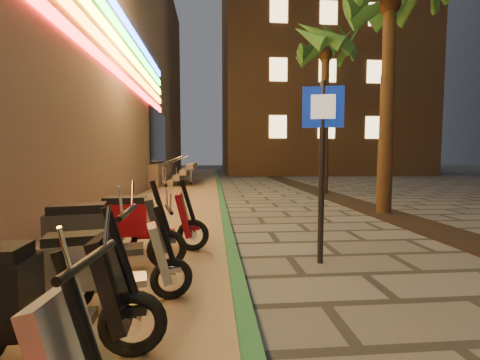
{
  "coord_description": "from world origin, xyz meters",
  "views": [
    {
      "loc": [
        -1.19,
        -1.6,
        1.59
      ],
      "look_at": [
        -0.75,
        3.74,
        1.2
      ],
      "focal_mm": 24.0,
      "sensor_mm": 36.0,
      "label": 1
    }
  ],
  "objects": [
    {
      "name": "apartment_block",
      "position": [
        9.0,
        32.0,
        12.5
      ],
      "size": [
        18.0,
        16.06,
        25.0
      ],
      "color": "brown",
      "rests_on": "ground"
    },
    {
      "name": "palm_c",
      "position": [
        3.6,
        7.0,
        5.73
      ],
      "size": [
        2.97,
        3.02,
        6.91
      ],
      "color": "#472D19",
      "rests_on": "ground"
    },
    {
      "name": "scooter_6",
      "position": [
        -2.65,
        0.85,
        0.53
      ],
      "size": [
        1.73,
        0.6,
        1.21
      ],
      "rotation": [
        0.0,
        0.0,
        0.07
      ],
      "color": "black",
      "rests_on": "ground"
    },
    {
      "name": "planting_strip",
      "position": [
        3.6,
        5.0,
        0.01
      ],
      "size": [
        1.2,
        40.0,
        0.02
      ],
      "primitive_type": "cube",
      "color": "black",
      "rests_on": "ground"
    },
    {
      "name": "scooter_7",
      "position": [
        -2.36,
        1.76,
        0.46
      ],
      "size": [
        1.5,
        0.72,
        1.06
      ],
      "rotation": [
        0.0,
        0.0,
        0.24
      ],
      "color": "black",
      "rests_on": "ground"
    },
    {
      "name": "scooter_8",
      "position": [
        -2.69,
        2.75,
        0.55
      ],
      "size": [
        1.8,
        0.82,
        1.27
      ],
      "rotation": [
        0.0,
        0.0,
        0.21
      ],
      "color": "black",
      "rests_on": "ground"
    },
    {
      "name": "scooter_9",
      "position": [
        -2.36,
        3.73,
        0.53
      ],
      "size": [
        1.73,
        0.61,
        1.22
      ],
      "rotation": [
        0.0,
        0.0,
        0.04
      ],
      "color": "black",
      "rests_on": "ground"
    },
    {
      "name": "pedestrian_sign",
      "position": [
        0.4,
        2.99,
        1.74
      ],
      "size": [
        0.58,
        0.18,
        2.68
      ],
      "rotation": [
        0.0,
        0.0,
        -0.25
      ],
      "color": "black",
      "rests_on": "ground"
    },
    {
      "name": "palm_d",
      "position": [
        3.6,
        12.0,
        5.94
      ],
      "size": [
        2.97,
        3.02,
        7.16
      ],
      "color": "#472D19",
      "rests_on": "ground"
    },
    {
      "name": "parking_strip",
      "position": [
        -2.6,
        10.0,
        0.01
      ],
      "size": [
        3.4,
        60.0,
        0.01
      ],
      "primitive_type": "cube",
      "color": "#8C7251",
      "rests_on": "ground"
    },
    {
      "name": "green_curb",
      "position": [
        -0.9,
        10.0,
        0.05
      ],
      "size": [
        0.18,
        60.0,
        0.1
      ],
      "primitive_type": "cube",
      "color": "#225B35",
      "rests_on": "ground"
    }
  ]
}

